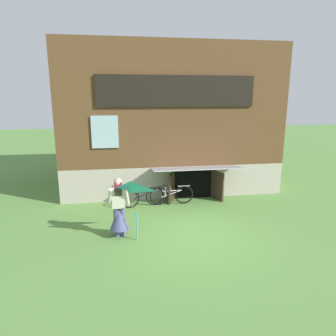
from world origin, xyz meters
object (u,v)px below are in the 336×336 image
(person, at_px, (119,212))
(kite, at_px, (131,197))
(bicycle_black, at_px, (143,197))
(bicycle_silver, at_px, (171,195))

(person, height_order, kite, person)
(person, height_order, bicycle_black, person)
(person, bearing_deg, bicycle_silver, 74.66)
(kite, height_order, bicycle_silver, kite)
(kite, height_order, bicycle_black, kite)
(person, relative_size, bicycle_black, 1.09)
(kite, relative_size, bicycle_silver, 1.01)
(kite, relative_size, bicycle_black, 1.04)
(kite, distance_m, bicycle_black, 2.96)
(person, bearing_deg, kite, -38.81)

